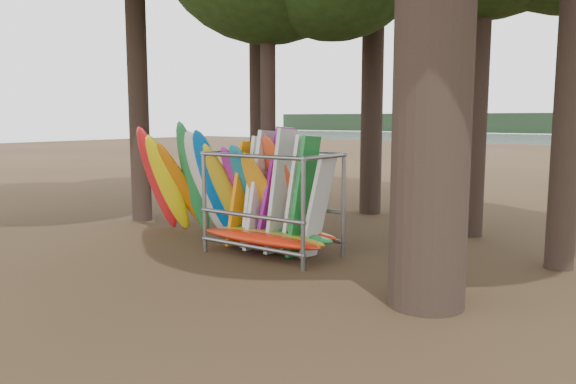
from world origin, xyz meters
The scene contains 3 objects.
ground centered at (0.00, 0.00, 0.00)m, with size 120.00×120.00×0.00m, color #47331E.
kayak_row centered at (-1.73, 1.79, 1.28)m, with size 4.83×1.91×3.02m.
storage_rack centered at (0.41, 1.48, 1.05)m, with size 3.15×1.50×2.81m.
Camera 1 is at (7.90, -8.04, 2.97)m, focal length 35.00 mm.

